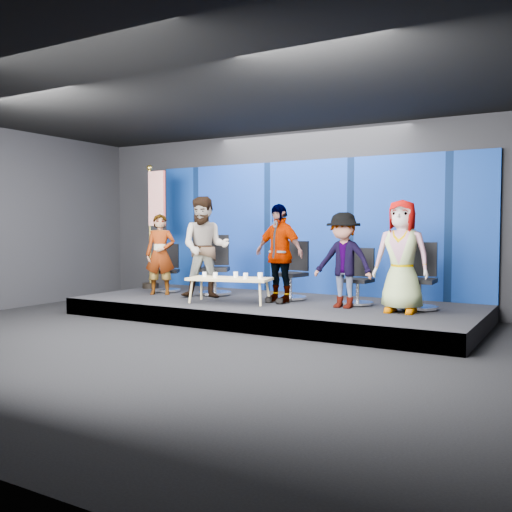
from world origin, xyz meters
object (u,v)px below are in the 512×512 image
object	(u,v)px
chair_e	(420,287)
mug_e	(260,275)
panelist_d	(343,260)
panelist_a	(160,254)
panelist_e	(402,256)
chair_c	(292,280)
coffee_table	(230,280)
chair_a	(168,276)
mug_d	(246,276)
mug_c	(236,275)
panelist_b	(205,247)
chair_b	(215,275)
panelist_c	(279,253)
mug_a	(205,274)
chair_d	(359,286)
flag_stand	(154,223)
mug_b	(215,275)

from	to	relation	value
chair_e	mug_e	world-z (taller)	chair_e
panelist_d	chair_e	distance (m)	1.27
panelist_a	panelist_e	bearing A→B (deg)	-28.82
chair_c	coffee_table	size ratio (longest dim) A/B	0.70
chair_a	mug_d	xyz separation A→B (m)	(2.33, -0.83, 0.17)
mug_c	panelist_e	bearing A→B (deg)	5.69
panelist_a	panelist_b	size ratio (longest dim) A/B	0.83
panelist_d	panelist_a	bearing A→B (deg)	-174.51
panelist_a	chair_c	world-z (taller)	panelist_a
coffee_table	mug_d	world-z (taller)	mug_d
chair_b	panelist_c	world-z (taller)	panelist_c
panelist_b	mug_a	bearing A→B (deg)	-82.33
panelist_c	panelist_d	xyz separation A→B (m)	(1.19, -0.04, -0.08)
mug_e	chair_c	bearing A→B (deg)	76.30
chair_d	chair_a	bearing A→B (deg)	-174.15
chair_c	flag_stand	xyz separation A→B (m)	(-3.31, 0.15, 1.03)
chair_c	chair_b	bearing A→B (deg)	-164.14
chair_e	chair_a	bearing A→B (deg)	178.77
panelist_a	mug_d	xyz separation A→B (m)	(2.14, -0.37, -0.29)
chair_a	mug_a	xyz separation A→B (m)	(1.51, -0.87, 0.16)
chair_b	chair_d	bearing A→B (deg)	-24.93
chair_b	mug_d	world-z (taller)	chair_b
panelist_c	mug_c	bearing A→B (deg)	-141.12
chair_c	panelist_c	bearing A→B (deg)	-79.45
panelist_b	mug_c	world-z (taller)	panelist_b
chair_e	flag_stand	size ratio (longest dim) A/B	0.41
chair_d	mug_d	world-z (taller)	chair_d
panelist_a	chair_d	world-z (taller)	panelist_a
panelist_a	mug_a	xyz separation A→B (m)	(1.32, -0.41, -0.30)
panelist_b	mug_d	size ratio (longest dim) A/B	19.26
mug_d	flag_stand	size ratio (longest dim) A/B	0.04
chair_a	chair_d	world-z (taller)	chair_a
chair_e	mug_b	bearing A→B (deg)	-165.43
panelist_b	chair_d	xyz separation A→B (m)	(2.75, 0.55, -0.62)
panelist_a	panelist_b	bearing A→B (deg)	-29.05
chair_b	panelist_e	world-z (taller)	panelist_e
chair_c	panelist_b	bearing A→B (deg)	-145.81
panelist_c	flag_stand	bearing A→B (deg)	-179.31
panelist_b	panelist_e	xyz separation A→B (m)	(3.61, 0.05, -0.07)
mug_b	flag_stand	size ratio (longest dim) A/B	0.03
chair_e	coffee_table	bearing A→B (deg)	-165.75
coffee_table	mug_e	xyz separation A→B (m)	(0.52, 0.15, 0.08)
panelist_d	coffee_table	world-z (taller)	panelist_d
chair_c	mug_a	bearing A→B (deg)	-127.76
chair_d	mug_c	size ratio (longest dim) A/B	9.97
coffee_table	flag_stand	bearing A→B (deg)	156.76
panelist_a	mug_c	world-z (taller)	panelist_a
panelist_b	mug_a	world-z (taller)	panelist_b
chair_b	chair_e	xyz separation A→B (m)	(3.89, 0.02, -0.03)
chair_a	panelist_e	world-z (taller)	panelist_e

